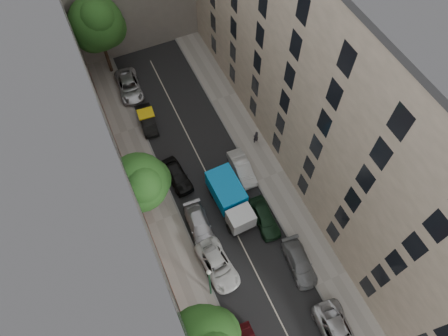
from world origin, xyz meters
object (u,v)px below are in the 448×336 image
car_right_0 (338,335)px  car_right_1 (299,263)px  car_left_5 (147,120)px  car_right_3 (242,168)px  car_left_2 (218,265)px  car_left_6 (129,86)px  tree_mid (141,184)px  tree_far (98,25)px  pedestrian (256,137)px  lamp_post (210,281)px  car_left_3 (200,226)px  tarp_truck (230,199)px  car_left_4 (177,176)px  car_right_2 (265,218)px

car_right_0 → car_right_1: car_right_0 is taller
car_left_5 → car_right_3: size_ratio=0.97×
car_left_5 → car_left_2: bearing=-83.7°
car_left_6 → tree_mid: size_ratio=0.70×
car_left_5 → tree_far: (-1.28, 8.89, 5.82)m
car_right_0 → pedestrian: size_ratio=3.24×
car_right_3 → lamp_post: lamp_post is taller
car_left_3 → car_left_6: car_left_6 is taller
tarp_truck → pedestrian: size_ratio=3.71×
car_right_0 → tree_mid: (-9.75, 16.42, 4.24)m
tarp_truck → lamp_post: (-4.80, -6.63, 2.40)m
car_right_1 → tarp_truck: bearing=117.8°
car_right_3 → tree_mid: size_ratio=0.58×
car_right_1 → pedestrian: pedestrian is taller
car_left_5 → car_left_6: car_left_6 is taller
car_left_2 → lamp_post: 3.95m
car_left_2 → car_left_4: car_left_4 is taller
car_right_1 → tree_far: size_ratio=0.47×
car_left_5 → pedestrian: size_ratio=2.58×
tarp_truck → car_left_6: bearing=101.6°
car_left_5 → car_right_1: (6.83, -19.80, -0.03)m
tarp_truck → tree_mid: bearing=156.9°
car_left_2 → lamp_post: (-1.40, -1.77, 3.23)m
car_left_3 → car_left_5: bearing=95.3°
car_left_4 → car_right_2: car_right_2 is taller
car_left_2 → car_right_2: bearing=16.8°
car_right_0 → car_right_1: bearing=94.4°
car_right_0 → car_left_4: bearing=114.6°
car_left_5 → car_left_6: 5.30m
tarp_truck → car_left_4: (-3.40, 4.69, -0.79)m
car_left_6 → car_right_3: (6.75, -14.69, -0.02)m
tarp_truck → car_right_2: tarp_truck is taller
car_right_2 → car_left_2: bearing=-155.2°
tree_mid → tree_far: (1.80, 18.47, 1.54)m
car_left_6 → tree_far: (-0.96, 3.60, 5.78)m
car_right_3 → pedestrian: (2.80, 2.61, 0.25)m
car_right_0 → car_right_3: bearing=96.6°
car_left_6 → pedestrian: bearing=-47.1°
tarp_truck → car_left_4: bearing=124.3°
car_right_2 → car_right_3: (0.41, 5.55, -0.03)m
car_left_5 → tree_mid: (-3.08, -9.58, 4.28)m
car_right_0 → tree_mid: size_ratio=0.70×
tarp_truck → car_left_4: 5.84m
car_left_4 → car_right_1: 13.78m
car_right_3 → car_left_6: bearing=116.8°
tarp_truck → car_left_3: tarp_truck is taller
tree_mid → lamp_post: tree_mid is taller
car_left_5 → pedestrian: 11.47m
car_left_2 → car_right_3: (6.01, 7.74, 0.02)m
car_left_5 → car_right_3: 11.39m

